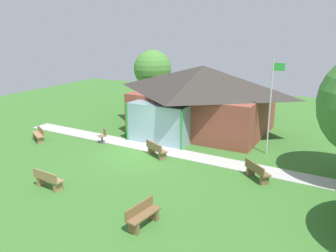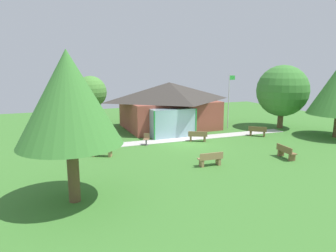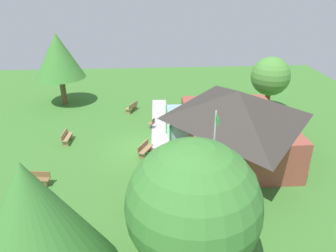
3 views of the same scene
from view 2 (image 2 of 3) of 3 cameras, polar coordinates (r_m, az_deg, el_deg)
ground_plane at (r=23.38m, az=4.13°, el=-3.19°), size 44.00×44.00×0.00m
pavilion at (r=28.64m, az=0.27°, el=4.13°), size 9.27×8.06×4.37m
footpath at (r=24.46m, az=2.83°, el=-2.50°), size 19.39×1.89×0.03m
flagpole at (r=28.94m, az=11.53°, el=5.13°), size 0.64×0.08×5.16m
bench_front_center at (r=18.04m, az=8.07°, el=-6.30°), size 1.53×0.54×0.84m
bench_rear_near_path at (r=23.77m, az=5.66°, el=-1.99°), size 1.54×1.07×0.84m
bench_front_right at (r=20.73m, az=21.49°, el=-4.68°), size 0.60×1.54×0.84m
bench_mid_right at (r=26.56m, az=16.65°, el=-1.01°), size 1.42×1.32×0.84m
bench_mid_left at (r=20.25m, az=-12.40°, el=-4.52°), size 1.53×1.10×0.84m
patio_chair_west at (r=22.68m, az=-4.15°, el=-2.56°), size 0.60×0.60×0.86m
tree_east_hedge at (r=30.54m, az=20.93°, el=6.26°), size 4.83×4.83×5.99m
tree_lawn_corner at (r=12.99m, az=-18.37°, el=4.98°), size 4.37×4.37×6.50m
tree_behind_pavilion_left at (r=31.35m, az=-14.52°, el=6.23°), size 3.23×3.23×4.93m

